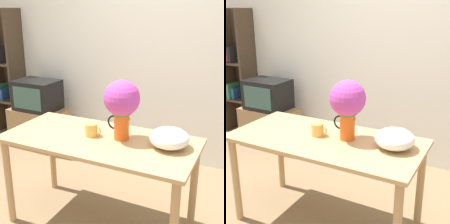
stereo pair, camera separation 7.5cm
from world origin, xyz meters
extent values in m
cube|color=silver|center=(0.00, 1.68, 1.30)|extent=(8.00, 0.05, 2.60)
cube|color=tan|center=(-0.03, 0.19, 0.78)|extent=(1.53, 0.73, 0.03)
cylinder|color=tan|center=(-0.73, -0.11, 0.38)|extent=(0.06, 0.06, 0.76)
cylinder|color=tan|center=(-0.73, 0.50, 0.38)|extent=(0.06, 0.06, 0.76)
cylinder|color=tan|center=(0.67, 0.50, 0.38)|extent=(0.06, 0.06, 0.76)
cylinder|color=#E05619|center=(0.13, 0.25, 0.91)|extent=(0.12, 0.12, 0.23)
cone|color=#E05619|center=(0.18, 0.25, 0.99)|extent=(0.04, 0.04, 0.06)
torus|color=black|center=(0.07, 0.25, 0.92)|extent=(0.12, 0.01, 0.12)
sphere|color=#3D7033|center=(0.13, 0.25, 1.07)|extent=(0.21, 0.21, 0.21)
sphere|color=#B23D99|center=(0.13, 0.25, 1.12)|extent=(0.28, 0.28, 0.28)
cylinder|color=gold|center=(-0.11, 0.21, 0.84)|extent=(0.10, 0.10, 0.10)
torus|color=gold|center=(-0.06, 0.21, 0.84)|extent=(0.07, 0.01, 0.07)
ellipsoid|color=white|center=(0.51, 0.26, 0.87)|extent=(0.29, 0.29, 0.15)
cube|color=#8E6B47|center=(-1.51, 1.26, 0.26)|extent=(0.75, 0.41, 0.52)
cube|color=black|center=(-1.51, 1.26, 0.71)|extent=(0.55, 0.40, 0.38)
cube|color=#33514C|center=(-1.51, 1.06, 0.71)|extent=(0.43, 0.01, 0.27)
cube|color=#423323|center=(-2.04, 1.49, 0.89)|extent=(0.04, 0.33, 1.78)
cube|color=#423323|center=(-2.25, 1.65, 0.89)|extent=(0.46, 0.01, 1.78)
cube|color=#423323|center=(-2.25, 1.49, 0.50)|extent=(0.39, 0.30, 0.03)
cube|color=#934784|center=(-2.40, 1.48, 0.62)|extent=(0.04, 0.19, 0.21)
cube|color=#337A4C|center=(-2.35, 1.48, 0.62)|extent=(0.05, 0.27, 0.22)
cube|color=#284C8E|center=(-2.29, 1.48, 0.59)|extent=(0.05, 0.20, 0.16)
cube|color=#423323|center=(-2.25, 1.49, 1.03)|extent=(0.39, 0.30, 0.03)
cube|color=black|center=(-2.27, 1.48, 1.16)|extent=(0.06, 0.23, 0.22)
camera|label=1|loc=(1.06, -1.79, 1.74)|focal=50.00mm
camera|label=2|loc=(1.12, -1.76, 1.74)|focal=50.00mm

